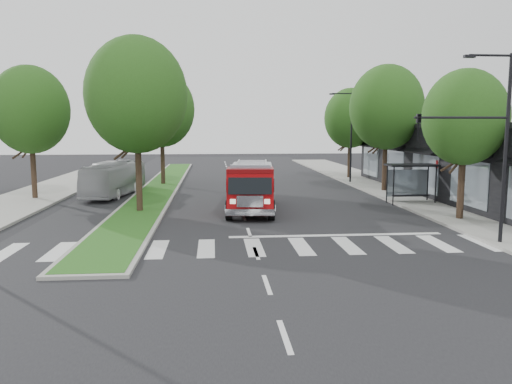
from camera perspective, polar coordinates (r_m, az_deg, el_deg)
ground at (r=23.95m, az=-0.80°, el=-4.64°), size 140.00×140.00×0.00m
sidewalk_right at (r=36.58m, az=17.93°, el=-0.67°), size 5.00×80.00×0.15m
sidewalk_left at (r=36.08m, az=-25.69°, el=-1.16°), size 5.00×80.00×0.15m
median at (r=41.88m, az=-10.81°, el=0.55°), size 3.00×50.00×0.15m
storefront_row at (r=38.31m, az=24.30°, el=3.03°), size 8.00×30.00×5.00m
bus_shelter at (r=34.17m, az=17.25°, el=2.12°), size 3.20×1.60×2.61m
tree_right_near at (r=28.58m, az=22.75°, el=7.86°), size 4.40×4.40×8.05m
tree_right_mid at (r=39.64m, az=14.69°, el=9.34°), size 5.60×5.60×9.72m
tree_right_far at (r=49.16m, az=10.74°, el=8.29°), size 5.00×5.00×8.73m
tree_median_near at (r=29.73m, az=-13.52°, el=10.71°), size 5.80×5.80×10.16m
tree_median_far at (r=43.60m, az=-10.75°, el=9.26°), size 5.60×5.60×9.72m
tree_left_mid at (r=37.46m, az=-24.41°, el=8.55°), size 5.20×5.20×9.16m
streetlight_right_near at (r=22.85m, az=24.83°, el=5.88°), size 4.08×0.22×8.00m
streetlight_right_far at (r=45.00m, az=10.65°, el=6.65°), size 2.11×0.20×8.00m
fire_engine at (r=30.10m, az=-0.53°, el=0.61°), size 3.38×8.80×2.98m
city_bus at (r=38.16m, az=-15.82°, el=1.49°), size 3.28×9.12×2.48m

